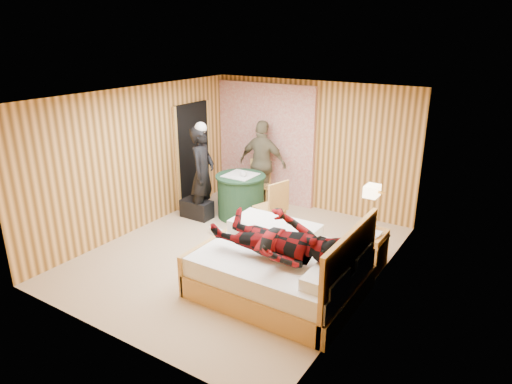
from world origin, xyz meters
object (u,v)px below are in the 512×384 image
Objects in this scene: round_table at (241,196)px; duffel_bag at (197,209)px; nightstand at (369,250)px; woman_standing at (203,173)px; wall_lamp at (372,191)px; chair_far at (260,179)px; bed at (283,269)px; man_on_bed at (277,230)px; man_at_table at (263,163)px; chair_near at (274,204)px.

duffel_bag is (-0.68, -0.49, -0.25)m from round_table.
nightstand is 3.37m from woman_standing.
wall_lamp is 0.28× the size of chair_far.
bed is at bearing -28.17° from duffel_bag.
woman_standing is (-2.55, 1.49, 0.54)m from bed.
man_on_bed is (0.03, -0.23, 0.67)m from bed.
man_at_table is at bearing 126.42° from bed.
man_at_table is (0.00, 0.79, 0.44)m from round_table.
nightstand is 3.10m from chair_far.
duffel_bag is at bearing 177.71° from nightstand.
chair_far is 1.30m from woman_standing.
bed is 3.01m from duffel_bag.
round_table reaches higher than nightstand.
round_table is 1.01× the size of chair_far.
round_table is at bearing 167.02° from nightstand.
woman_standing is (-3.35, 0.46, -0.42)m from wall_lamp.
round_table is 0.54× the size of man_at_table.
chair_far is 1.50m from chair_near.
woman_standing reaches higher than nightstand.
round_table is 0.74m from chair_far.
duffel_bag is at bearing 57.28° from man_at_table.
woman_standing reaches higher than round_table.
bed is 3.59× the size of nightstand.
wall_lamp reaches higher than duffel_bag.
bed is 2.15× the size of chair_near.
round_table is 0.87m from duffel_bag.
chair_far reaches higher than round_table.
man_at_table is (0.03, 0.06, 0.32)m from chair_far.
chair_near is 1.65× the size of duffel_bag.
duffel_bag is (-0.64, -1.23, -0.37)m from chair_far.
round_table is at bearing -95.28° from chair_near.
duffel_bag is (-2.65, 1.40, -0.16)m from bed.
nightstand is 0.60× the size of chair_near.
woman_standing is (-0.54, -1.14, 0.34)m from chair_far.
man_on_bed reaches higher than bed.
man_on_bed reaches higher than duffel_bag.
nightstand is 0.34× the size of man_at_table.
man_at_table is (-0.95, 1.18, 0.29)m from chair_near.
round_table is at bearing -110.62° from chair_far.
man_at_table is (-1.98, 2.68, 0.53)m from bed.
chair_far is at bearing 127.45° from bed.
man_at_table reaches higher than chair_near.
man_on_bed is (2.01, -2.91, 0.14)m from man_at_table.
chair_far reaches higher than nightstand.
bed is 3.55× the size of duffel_bag.
chair_near is 1.54m from man_at_table.
wall_lamp is 1.03m from nightstand.
round_table is (-2.78, 0.87, -0.88)m from wall_lamp.
chair_near is at bearing 165.42° from wall_lamp.
round_table is (-1.98, 1.90, 0.09)m from bed.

